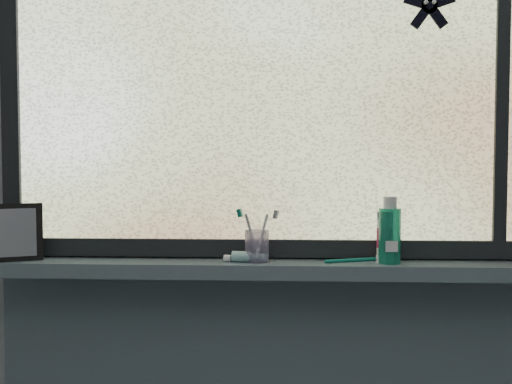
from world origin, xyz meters
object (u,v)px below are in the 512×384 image
object	(u,v)px
toothbrush_cup	(257,246)
mouthwash_bottle	(390,230)
vanity_mirror	(19,232)
cream_tube	(384,235)

from	to	relation	value
toothbrush_cup	mouthwash_bottle	xyz separation A→B (m)	(0.36, -0.01, 0.05)
vanity_mirror	toothbrush_cup	distance (m)	0.66
toothbrush_cup	cream_tube	xyz separation A→B (m)	(0.35, 0.00, 0.03)
mouthwash_bottle	cream_tube	bearing A→B (deg)	138.59
vanity_mirror	mouthwash_bottle	size ratio (longest dim) A/B	1.07
vanity_mirror	cream_tube	xyz separation A→B (m)	(1.01, 0.02, -0.01)
vanity_mirror	cream_tube	world-z (taller)	vanity_mirror
toothbrush_cup	vanity_mirror	bearing A→B (deg)	-178.71
mouthwash_bottle	vanity_mirror	bearing A→B (deg)	-179.52
vanity_mirror	toothbrush_cup	xyz separation A→B (m)	(0.66, 0.01, -0.04)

